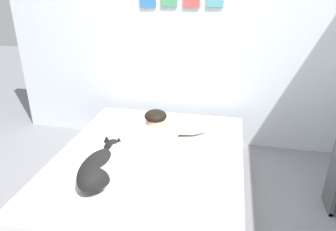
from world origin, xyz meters
TOP-DOWN VIEW (x-y plane):
  - ground_plane at (0.00, 0.00)m, footprint 11.64×11.64m
  - back_wall at (-0.00, 1.40)m, footprint 3.82×0.12m
  - bed at (-0.07, 0.26)m, footprint 1.55×1.90m
  - pillow at (0.11, 0.77)m, footprint 0.52×0.32m
  - person_lying at (-0.08, 0.22)m, footprint 0.43×0.92m
  - dog at (-0.32, -0.11)m, footprint 0.26×0.57m
  - coffee_cup at (0.06, 0.65)m, footprint 0.12×0.09m
  - cell_phone at (-0.21, 0.21)m, footprint 0.07×0.14m

SIDE VIEW (x-z plane):
  - ground_plane at x=0.00m, z-range 0.00..0.00m
  - bed at x=-0.07m, z-range 0.00..0.39m
  - cell_phone at x=-0.21m, z-range 0.39..0.40m
  - coffee_cup at x=0.06m, z-range 0.39..0.47m
  - pillow at x=0.11m, z-range 0.39..0.50m
  - dog at x=-0.32m, z-range 0.39..0.61m
  - person_lying at x=-0.08m, z-range 0.37..0.64m
  - back_wall at x=0.00m, z-range 0.00..2.50m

